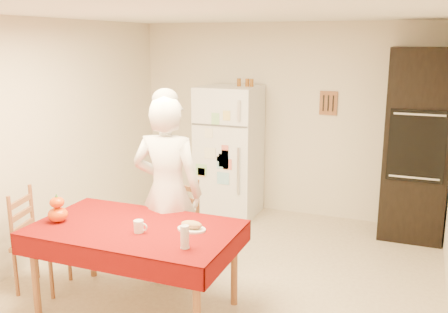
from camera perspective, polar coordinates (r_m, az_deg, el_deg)
The scene contains 17 objects.
floor at distance 4.94m, azimuth -0.18°, elevation -14.24°, with size 4.50×4.50×0.00m, color tan.
room_shell at distance 4.44m, azimuth -0.18°, elevation 4.71°, with size 4.02×4.52×2.51m.
refrigerator at distance 6.53m, azimuth 0.61°, elevation 0.57°, with size 0.75×0.74×1.70m.
oven_cabinet at distance 6.12m, azimuth 21.17°, elevation 1.21°, with size 0.70×0.62×2.20m.
dining_table at distance 4.28m, azimuth -10.12°, elevation -8.75°, with size 1.70×1.00×0.76m.
chair_far at distance 5.02m, azimuth -5.38°, elevation -7.48°, with size 0.50×0.48×0.95m.
chair_left at distance 4.97m, azimuth -20.86°, elevation -8.55°, with size 0.49×0.50×0.95m.
seated_woman at distance 4.64m, azimuth -6.46°, elevation -4.13°, with size 0.66×0.43×1.80m, color white.
coffee_mug at distance 4.11m, azimuth -9.73°, elevation -7.88°, with size 0.08×0.08×0.10m, color white.
pumpkin_lower at distance 4.50m, azimuth -18.45°, elevation -6.31°, with size 0.17×0.17×0.13m, color #E35F05.
pumpkin_upper at distance 4.47m, azimuth -18.55°, elevation -4.99°, with size 0.12×0.12×0.09m, color #DB3D05.
wine_glass at distance 3.76m, azimuth -4.50°, elevation -9.14°, with size 0.07×0.07×0.18m, color silver.
bread_plate at distance 4.11m, azimuth -3.72°, elevation -8.29°, with size 0.24×0.24×0.02m, color white.
bread_loaf at distance 4.10m, azimuth -3.73°, elevation -7.77°, with size 0.18×0.10×0.06m, color #98714B.
spice_jar_left at distance 6.40m, azimuth 1.72°, elevation 8.47°, with size 0.05×0.05×0.10m, color brown.
spice_jar_mid at distance 6.37m, azimuth 2.67°, elevation 8.43°, with size 0.05×0.05×0.10m, color brown.
spice_jar_right at distance 6.35m, azimuth 3.17°, elevation 8.42°, with size 0.05×0.05×0.10m, color brown.
Camera 1 is at (1.62, -4.07, 2.27)m, focal length 40.00 mm.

